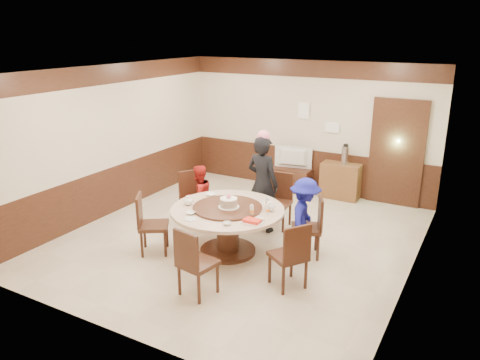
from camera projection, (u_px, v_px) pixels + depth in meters
The scene contains 30 objects.
room at pixel (241, 178), 7.67m from camera, with size 6.00×6.04×2.84m.
banquet_table at pixel (228, 221), 7.32m from camera, with size 1.77×1.77×0.78m.
chair_0 at pixel (307, 237), 7.30m from camera, with size 0.59×0.58×0.97m.
chair_1 at pixel (278, 211), 8.37m from camera, with size 0.47×0.48×0.97m.
chair_2 at pixel (195, 208), 8.49m from camera, with size 0.60×0.60×0.97m.
chair_3 at pixel (153, 234), 7.40m from camera, with size 0.61×0.61×0.97m.
chair_4 at pixel (197, 274), 6.20m from camera, with size 0.51×0.52×0.97m.
chair_5 at pixel (289, 266), 6.40m from camera, with size 0.61×0.61×0.97m.
person_standing at pixel (263, 184), 8.09m from camera, with size 0.62×0.41×1.70m, color black.
person_red at pixel (199, 196), 8.32m from camera, with size 0.55×0.43×1.13m, color #A91A16.
person_blue at pixel (305, 218), 7.15m from camera, with size 0.83×0.47×1.28m, color #171B98.
birthday_cake at pixel (229, 203), 7.20m from camera, with size 0.33×0.33×0.22m.
teapot_left at pixel (188, 201), 7.38m from camera, with size 0.17×0.15×0.13m, color white.
teapot_right at pixel (269, 207), 7.13m from camera, with size 0.17×0.15×0.13m, color white.
bowl_0 at pixel (211, 195), 7.80m from camera, with size 0.16×0.16×0.04m, color white.
bowl_1 at pixel (227, 223), 6.64m from camera, with size 0.12×0.12×0.04m, color white.
bowl_2 at pixel (191, 213), 7.02m from camera, with size 0.14×0.14×0.03m, color white.
bowl_3 at pixel (260, 219), 6.79m from camera, with size 0.14×0.14×0.04m, color white.
saucer_near at pixel (190, 219), 6.83m from camera, with size 0.18×0.18×0.01m, color white.
saucer_far at pixel (268, 203), 7.46m from camera, with size 0.18×0.18×0.01m, color white.
shrimp_platter at pixel (252, 222), 6.68m from camera, with size 0.30×0.20×0.06m.
bottle_0 at pixel (252, 211), 6.95m from camera, with size 0.06×0.06×0.16m, color white.
bottle_1 at pixel (268, 210), 6.99m from camera, with size 0.06×0.06×0.16m, color white.
bottle_2 at pixel (267, 202), 7.29m from camera, with size 0.06×0.06×0.16m, color white.
tv_stand at pixel (292, 179), 10.31m from camera, with size 0.85×0.45×0.50m, color #3A1D12.
television at pixel (292, 158), 10.16m from camera, with size 0.82×0.11×0.47m, color gray.
side_cabinet at pixel (340, 181), 9.79m from camera, with size 0.80×0.40×0.75m, color brown.
thermos at pixel (345, 155), 9.59m from camera, with size 0.15×0.15×0.38m, color silver.
notice_left at pixel (303, 111), 9.96m from camera, with size 0.25×0.00×0.35m, color white.
notice_right at pixel (332, 127), 9.75m from camera, with size 0.30×0.00×0.22m, color white.
Camera 1 is at (3.54, -6.39, 3.39)m, focal length 35.00 mm.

